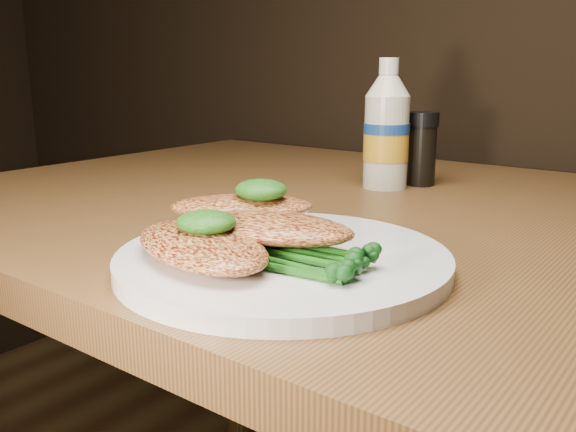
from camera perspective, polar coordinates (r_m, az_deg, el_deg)
The scene contains 9 objects.
plate at distance 0.52m, azimuth -0.45°, elevation -4.07°, with size 0.28×0.28×0.01m, color silver.
chicken_front at distance 0.50m, azimuth -8.03°, elevation -2.71°, with size 0.16×0.08×0.03m, color #D18042.
chicken_mid at distance 0.52m, azimuth -1.85°, elevation -1.01°, with size 0.15×0.08×0.02m, color #D18042.
chicken_back at distance 0.57m, azimuth -4.28°, elevation 0.88°, with size 0.13×0.07×0.02m, color #D18042.
pesto_front at distance 0.50m, azimuth -7.56°, elevation -0.56°, with size 0.05×0.04×0.02m, color #0A3507.
pesto_back at distance 0.56m, azimuth -2.52°, elevation 2.43°, with size 0.05×0.05×0.02m, color #0A3507.
broccolini_bundle at distance 0.48m, azimuth 1.63°, elevation -3.51°, with size 0.14×0.11×0.02m, color #185312, non-canonical shape.
mayo_bottle at distance 0.86m, azimuth 9.11°, elevation 8.39°, with size 0.06×0.06×0.18m, color beige, non-canonical shape.
pepper_grinder at distance 0.90m, azimuth 12.31°, elevation 6.08°, with size 0.04×0.04×0.10m, color black, non-canonical shape.
Camera 1 is at (0.36, 0.41, 0.92)m, focal length 38.45 mm.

